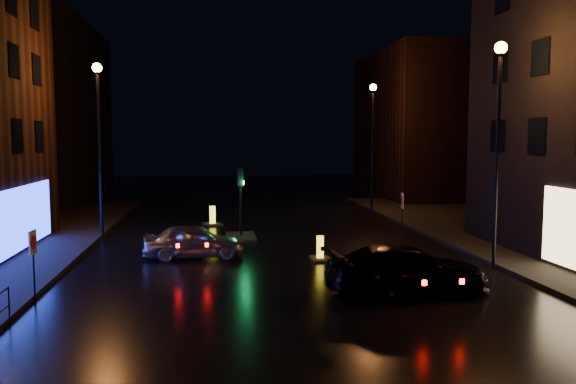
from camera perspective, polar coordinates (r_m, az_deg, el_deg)
name	(u,v)px	position (r m, az deg, el deg)	size (l,w,h in m)	color
ground	(320,334)	(14.50, 3.27, -14.25)	(120.00, 120.00, 0.00)	black
building_far_left	(44,112)	(50.23, -23.54, 7.43)	(8.00, 16.00, 14.00)	black
building_far_right	(422,125)	(48.72, 13.41, 6.63)	(8.00, 14.00, 12.00)	black
street_lamp_lfar	(99,124)	(27.87, -18.67, 6.57)	(0.44, 0.44, 8.37)	black
street_lamp_rnear	(498,120)	(22.05, 20.59, 6.87)	(0.44, 0.44, 8.37)	black
street_lamp_rfar	(373,128)	(36.91, 8.59, 6.46)	(0.44, 0.44, 8.37)	black
traffic_signal	(241,228)	(27.77, -4.81, -3.63)	(1.40, 2.40, 3.45)	black
silver_hatchback	(194,241)	(23.39, -9.51, -4.94)	(1.63, 4.06, 1.38)	#B7BBBF
dark_sedan	(407,270)	(18.27, 11.99, -7.73)	(2.12, 5.21, 1.51)	black
bollard_near	(320,255)	(22.77, 3.27, -6.38)	(0.76, 1.13, 0.98)	black
bollard_far	(213,221)	(32.00, -7.67, -2.94)	(1.16, 1.43, 1.08)	black
road_sign_left	(33,249)	(18.30, -24.48, -5.27)	(0.09, 0.53, 2.18)	black
road_sign_right	(402,205)	(27.60, 11.52, -1.28)	(0.15, 0.55, 2.26)	black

